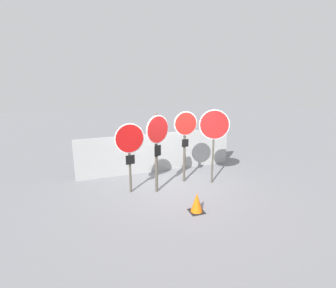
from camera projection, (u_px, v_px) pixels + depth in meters
ground_plane at (171, 187)px, 8.42m from camera, size 40.00×40.00×0.00m
fence_back at (157, 152)px, 9.61m from camera, size 5.79×0.12×1.42m
stop_sign_0 at (130, 144)px, 7.60m from camera, size 0.88×0.17×2.15m
stop_sign_1 at (157, 139)px, 7.61m from camera, size 0.77×0.37×2.43m
stop_sign_2 at (185, 133)px, 8.37m from camera, size 0.77×0.15×2.37m
stop_sign_3 at (214, 129)px, 8.20m from camera, size 0.86×0.45×2.45m
traffic_cone_0 at (197, 203)px, 6.82m from camera, size 0.37×0.37×0.53m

